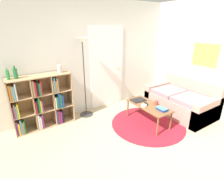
{
  "coord_description": "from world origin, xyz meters",
  "views": [
    {
      "loc": [
        -1.86,
        -1.43,
        2.06
      ],
      "look_at": [
        -0.13,
        1.26,
        0.85
      ],
      "focal_mm": 28.0,
      "sensor_mm": 36.0,
      "label": 1
    }
  ],
  "objects": [
    {
      "name": "wall_back",
      "position": [
        0.02,
        2.31,
        1.29
      ],
      "size": [
        7.24,
        0.11,
        2.6
      ],
      "color": "silver",
      "rests_on": "ground_plane"
    },
    {
      "name": "remote",
      "position": [
        0.62,
        1.05,
        0.44
      ],
      "size": [
        0.09,
        0.15,
        0.02
      ],
      "color": "black",
      "rests_on": "coffee_table"
    },
    {
      "name": "coffee_table",
      "position": [
        0.63,
        0.99,
        0.38
      ],
      "size": [
        0.46,
        1.01,
        0.43
      ],
      "color": "brown",
      "rests_on": "ground_plane"
    },
    {
      "name": "bottle_middle",
      "position": [
        -1.68,
        2.11,
        1.21
      ],
      "size": [
        0.08,
        0.08,
        0.24
      ],
      "color": "#236633",
      "rests_on": "bookshelf"
    },
    {
      "name": "couch",
      "position": [
        1.7,
        0.93,
        0.28
      ],
      "size": [
        0.94,
        1.52,
        0.79
      ],
      "color": "tan",
      "rests_on": "ground_plane"
    },
    {
      "name": "cup",
      "position": [
        0.78,
        0.9,
        0.48
      ],
      "size": [
        0.08,
        0.08,
        0.09
      ],
      "color": "#A33D33",
      "rests_on": "coffee_table"
    },
    {
      "name": "floor_lamp",
      "position": [
        -0.36,
        2.04,
        1.35
      ],
      "size": [
        0.31,
        0.31,
        1.79
      ],
      "color": "#333333",
      "rests_on": "ground_plane"
    },
    {
      "name": "laptop",
      "position": [
        0.6,
        1.28,
        0.44
      ],
      "size": [
        0.32,
        0.24,
        0.02
      ],
      "color": "black",
      "rests_on": "coffee_table"
    },
    {
      "name": "rug",
      "position": [
        0.6,
        0.93,
        0.0
      ],
      "size": [
        1.58,
        1.58,
        0.01
      ],
      "color": "maroon",
      "rests_on": "ground_plane"
    },
    {
      "name": "wall_right",
      "position": [
        2.15,
        1.14,
        1.3
      ],
      "size": [
        0.08,
        5.29,
        2.6
      ],
      "color": "silver",
      "rests_on": "ground_plane"
    },
    {
      "name": "bottle_left",
      "position": [
        -1.8,
        2.11,
        1.2
      ],
      "size": [
        0.06,
        0.06,
        0.21
      ],
      "color": "#2D8438",
      "rests_on": "bookshelf"
    },
    {
      "name": "bowl",
      "position": [
        0.49,
        0.98,
        0.45
      ],
      "size": [
        0.11,
        0.11,
        0.04
      ],
      "color": "silver",
      "rests_on": "coffee_table"
    },
    {
      "name": "vase_on_shelf",
      "position": [
        -0.87,
        2.1,
        1.19
      ],
      "size": [
        0.1,
        0.1,
        0.16
      ],
      "color": "#B7B2A8",
      "rests_on": "bookshelf"
    },
    {
      "name": "ground_plane",
      "position": [
        0.0,
        0.0,
        0.0
      ],
      "size": [
        14.0,
        14.0,
        0.0
      ],
      "primitive_type": "plane",
      "color": "tan"
    },
    {
      "name": "bookshelf",
      "position": [
        -1.33,
        2.1,
        0.54
      ],
      "size": [
        1.19,
        0.34,
        1.11
      ],
      "color": "tan",
      "rests_on": "ground_plane"
    },
    {
      "name": "book_stack_on_table",
      "position": [
        0.69,
        0.67,
        0.45
      ],
      "size": [
        0.16,
        0.22,
        0.05
      ],
      "color": "navy",
      "rests_on": "coffee_table"
    }
  ]
}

